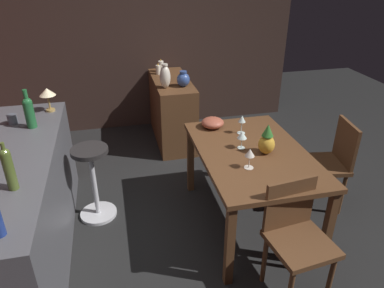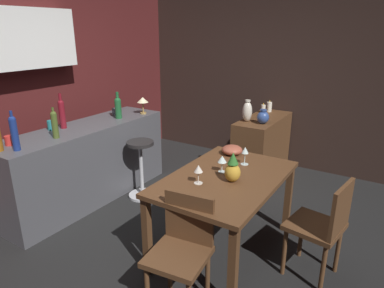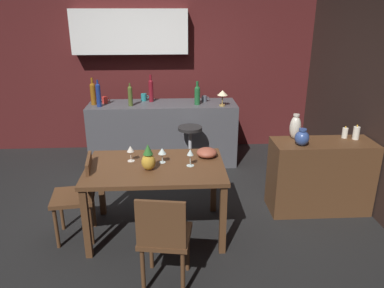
% 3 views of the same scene
% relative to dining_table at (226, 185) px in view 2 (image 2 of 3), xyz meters
% --- Properties ---
extents(ground_plane, '(9.00, 9.00, 0.00)m').
position_rel_dining_table_xyz_m(ground_plane, '(-0.12, 0.48, -0.65)').
color(ground_plane, black).
extents(wall_kitchen_back, '(5.20, 0.33, 2.60)m').
position_rel_dining_table_xyz_m(wall_kitchen_back, '(-0.18, 2.55, 0.76)').
color(wall_kitchen_back, '#4C1919').
rests_on(wall_kitchen_back, ground_plane).
extents(wall_side_right, '(0.10, 4.40, 2.60)m').
position_rel_dining_table_xyz_m(wall_side_right, '(2.43, 0.78, 0.65)').
color(wall_side_right, '#33231E').
rests_on(wall_side_right, ground_plane).
extents(dining_table, '(1.34, 0.87, 0.74)m').
position_rel_dining_table_xyz_m(dining_table, '(0.00, 0.00, 0.00)').
color(dining_table, '#56351E').
rests_on(dining_table, ground_plane).
extents(kitchen_counter, '(2.10, 0.60, 0.90)m').
position_rel_dining_table_xyz_m(kitchen_counter, '(0.04, 1.85, -0.20)').
color(kitchen_counter, '#4C4C51').
rests_on(kitchen_counter, ground_plane).
extents(sideboard_cabinet, '(1.10, 0.44, 0.82)m').
position_rel_dining_table_xyz_m(sideboard_cabinet, '(1.81, 0.36, -0.24)').
color(sideboard_cabinet, '#56351E').
rests_on(sideboard_cabinet, ground_plane).
extents(chair_near_window, '(0.45, 0.45, 0.85)m').
position_rel_dining_table_xyz_m(chair_near_window, '(-0.75, -0.04, -0.18)').
color(chair_near_window, '#56351E').
rests_on(chair_near_window, ground_plane).
extents(chair_by_doorway, '(0.46, 0.46, 0.86)m').
position_rel_dining_table_xyz_m(chair_by_doorway, '(0.09, -0.82, -0.17)').
color(chair_by_doorway, '#56351E').
rests_on(chair_by_doorway, ground_plane).
extents(bar_stool, '(0.34, 0.34, 0.71)m').
position_rel_dining_table_xyz_m(bar_stool, '(0.41, 1.33, -0.28)').
color(bar_stool, '#262323').
rests_on(bar_stool, ground_plane).
extents(wine_glass_left, '(0.08, 0.08, 0.15)m').
position_rel_dining_table_xyz_m(wine_glass_left, '(0.07, 0.08, 0.20)').
color(wine_glass_left, silver).
rests_on(wine_glass_left, dining_table).
extents(wine_glass_right, '(0.07, 0.07, 0.17)m').
position_rel_dining_table_xyz_m(wine_glass_right, '(0.34, -0.02, 0.22)').
color(wine_glass_right, silver).
rests_on(wine_glass_right, dining_table).
extents(wine_glass_center, '(0.07, 0.07, 0.16)m').
position_rel_dining_table_xyz_m(wine_glass_center, '(-0.25, 0.13, 0.21)').
color(wine_glass_center, silver).
rests_on(wine_glass_center, dining_table).
extents(pineapple_centerpiece, '(0.13, 0.13, 0.26)m').
position_rel_dining_table_xyz_m(pineapple_centerpiece, '(-0.06, -0.09, 0.19)').
color(pineapple_centerpiece, gold).
rests_on(pineapple_centerpiece, dining_table).
extents(fruit_bowl, '(0.21, 0.21, 0.09)m').
position_rel_dining_table_xyz_m(fruit_bowl, '(0.52, 0.20, 0.13)').
color(fruit_bowl, '#9E4C38').
rests_on(fruit_bowl, dining_table).
extents(wine_bottle_cobalt, '(0.06, 0.06, 0.37)m').
position_rel_dining_table_xyz_m(wine_bottle_cobalt, '(-0.83, 1.71, 0.42)').
color(wine_bottle_cobalt, navy).
rests_on(wine_bottle_cobalt, kitchen_counter).
extents(wine_bottle_green, '(0.08, 0.08, 0.33)m').
position_rel_dining_table_xyz_m(wine_bottle_green, '(0.53, 1.76, 0.39)').
color(wine_bottle_green, '#1E592D').
rests_on(wine_bottle_green, kitchen_counter).
extents(wine_bottle_olive, '(0.06, 0.06, 0.32)m').
position_rel_dining_table_xyz_m(wine_bottle_olive, '(-0.40, 1.73, 0.40)').
color(wine_bottle_olive, '#475623').
rests_on(wine_bottle_olive, kitchen_counter).
extents(wine_bottle_ruby, '(0.07, 0.07, 0.39)m').
position_rel_dining_table_xyz_m(wine_bottle_ruby, '(-0.12, 1.97, 0.42)').
color(wine_bottle_ruby, maroon).
rests_on(wine_bottle_ruby, kitchen_counter).
extents(cup_teal, '(0.12, 0.08, 0.10)m').
position_rel_dining_table_xyz_m(cup_teal, '(-0.23, 2.02, 0.30)').
color(cup_teal, teal).
rests_on(cup_teal, kitchen_counter).
extents(cup_slate, '(0.11, 0.08, 0.08)m').
position_rel_dining_table_xyz_m(cup_slate, '(0.65, 1.93, 0.29)').
color(cup_slate, '#515660').
rests_on(cup_slate, kitchen_counter).
extents(cup_red, '(0.11, 0.08, 0.09)m').
position_rel_dining_table_xyz_m(cup_red, '(-0.78, 1.91, 0.29)').
color(cup_red, red).
rests_on(cup_red, kitchen_counter).
extents(counter_lamp, '(0.14, 0.14, 0.22)m').
position_rel_dining_table_xyz_m(counter_lamp, '(0.87, 1.65, 0.41)').
color(counter_lamp, '#A58447').
rests_on(counter_lamp, kitchen_counter).
extents(pillar_candle_tall, '(0.06, 0.06, 0.14)m').
position_rel_dining_table_xyz_m(pillar_candle_tall, '(2.09, 0.48, 0.22)').
color(pillar_candle_tall, white).
rests_on(pillar_candle_tall, sideboard_cabinet).
extents(pillar_candle_short, '(0.07, 0.07, 0.17)m').
position_rel_dining_table_xyz_m(pillar_candle_short, '(2.19, 0.43, 0.24)').
color(pillar_candle_short, white).
rests_on(pillar_candle_short, sideboard_cabinet).
extents(vase_ceramic_blue, '(0.15, 0.15, 0.18)m').
position_rel_dining_table_xyz_m(vase_ceramic_blue, '(1.53, 0.27, 0.25)').
color(vase_ceramic_blue, '#334C8C').
rests_on(vase_ceramic_blue, sideboard_cabinet).
extents(vase_ceramic_ivory, '(0.12, 0.12, 0.28)m').
position_rel_dining_table_xyz_m(vase_ceramic_ivory, '(1.52, 0.48, 0.30)').
color(vase_ceramic_ivory, beige).
rests_on(vase_ceramic_ivory, sideboard_cabinet).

